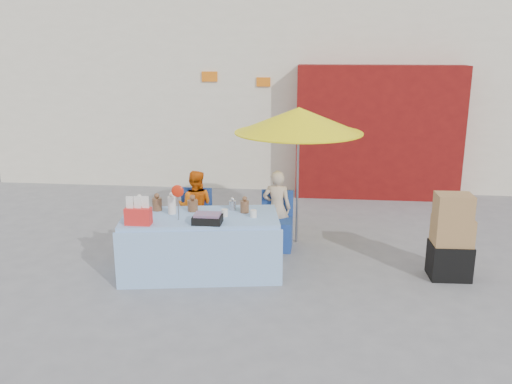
# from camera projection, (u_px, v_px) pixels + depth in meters

# --- Properties ---
(ground) EXTENTS (80.00, 80.00, 0.00)m
(ground) POSITION_uv_depth(u_px,v_px,m) (239.00, 276.00, 7.19)
(ground) COLOR slate
(ground) RESTS_ON ground
(backdrop) EXTENTS (14.00, 8.00, 7.80)m
(backdrop) POSITION_uv_depth(u_px,v_px,m) (299.00, 40.00, 13.54)
(backdrop) COLOR silver
(backdrop) RESTS_ON ground
(market_table) EXTENTS (2.22, 1.30, 1.26)m
(market_table) POSITION_uv_depth(u_px,v_px,m) (200.00, 244.00, 7.20)
(market_table) COLOR #93BAEC
(market_table) RESTS_ON ground
(chair_left) EXTENTS (0.49, 0.48, 0.85)m
(chair_left) POSITION_uv_depth(u_px,v_px,m) (194.00, 229.00, 8.26)
(chair_left) COLOR navy
(chair_left) RESTS_ON ground
(chair_right) EXTENTS (0.49, 0.48, 0.85)m
(chair_right) POSITION_uv_depth(u_px,v_px,m) (276.00, 232.00, 8.13)
(chair_right) COLOR navy
(chair_right) RESTS_ON ground
(vendor_orange) EXTENTS (0.56, 0.44, 1.14)m
(vendor_orange) POSITION_uv_depth(u_px,v_px,m) (196.00, 207.00, 8.31)
(vendor_orange) COLOR orange
(vendor_orange) RESTS_ON ground
(vendor_beige) EXTENTS (0.43, 0.29, 1.17)m
(vendor_beige) POSITION_uv_depth(u_px,v_px,m) (277.00, 208.00, 8.18)
(vendor_beige) COLOR #CBB090
(vendor_beige) RESTS_ON ground
(umbrella) EXTENTS (1.90, 1.90, 2.09)m
(umbrella) POSITION_uv_depth(u_px,v_px,m) (299.00, 121.00, 7.95)
(umbrella) COLOR gray
(umbrella) RESTS_ON ground
(box_stack) EXTENTS (0.53, 0.44, 1.14)m
(box_stack) POSITION_uv_depth(u_px,v_px,m) (451.00, 240.00, 7.02)
(box_stack) COLOR black
(box_stack) RESTS_ON ground
(tarp_bundle) EXTENTS (0.67, 0.58, 0.26)m
(tarp_bundle) POSITION_uv_depth(u_px,v_px,m) (166.00, 267.00, 7.16)
(tarp_bundle) COLOR gold
(tarp_bundle) RESTS_ON ground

